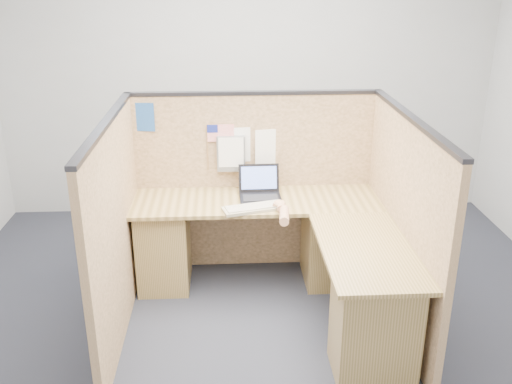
{
  "coord_description": "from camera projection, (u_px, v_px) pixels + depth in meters",
  "views": [
    {
      "loc": [
        -0.24,
        -3.49,
        2.43
      ],
      "look_at": [
        -0.01,
        0.5,
        0.86
      ],
      "focal_mm": 40.0,
      "sensor_mm": 36.0,
      "label": 1
    }
  ],
  "objects": [
    {
      "name": "file_holder",
      "position": [
        231.0,
        153.0,
        4.64
      ],
      "size": [
        0.23,
        0.05,
        0.3
      ],
      "color": "slate",
      "rests_on": "cubicle_partitions"
    },
    {
      "name": "hand_forearm",
      "position": [
        283.0,
        212.0,
        4.2
      ],
      "size": [
        0.11,
        0.37,
        0.08
      ],
      "color": "tan",
      "rests_on": "l_desk"
    },
    {
      "name": "paper_left",
      "position": [
        241.0,
        145.0,
        4.64
      ],
      "size": [
        0.23,
        0.03,
        0.29
      ],
      "primitive_type": "cube",
      "rotation": [
        0.0,
        0.0,
        0.1
      ],
      "color": "white",
      "rests_on": "cubicle_partitions"
    },
    {
      "name": "laptop",
      "position": [
        260.0,
        189.0,
        4.56
      ],
      "size": [
        0.33,
        0.32,
        0.24
      ],
      "rotation": [
        0.0,
        0.0,
        0.02
      ],
      "color": "black",
      "rests_on": "l_desk"
    },
    {
      "name": "blue_poster",
      "position": [
        144.0,
        117.0,
        4.51
      ],
      "size": [
        0.17,
        0.03,
        0.23
      ],
      "primitive_type": "cube",
      "rotation": [
        0.0,
        0.0,
        -0.13
      ],
      "color": "#214E98",
      "rests_on": "cubicle_partitions"
    },
    {
      "name": "keyboard",
      "position": [
        254.0,
        208.0,
        4.32
      ],
      "size": [
        0.5,
        0.28,
        0.03
      ],
      "rotation": [
        0.0,
        0.0,
        0.27
      ],
      "color": "gray",
      "rests_on": "l_desk"
    },
    {
      "name": "paper_right",
      "position": [
        270.0,
        147.0,
        4.67
      ],
      "size": [
        0.24,
        0.04,
        0.3
      ],
      "primitive_type": "cube",
      "rotation": [
        0.0,
        0.0,
        0.16
      ],
      "color": "white",
      "rests_on": "cubicle_partitions"
    },
    {
      "name": "l_desk",
      "position": [
        284.0,
        260.0,
        4.28
      ],
      "size": [
        1.95,
        1.75,
        0.73
      ],
      "color": "brown",
      "rests_on": "floor"
    },
    {
      "name": "american_flag",
      "position": [
        217.0,
        135.0,
        4.59
      ],
      "size": [
        0.22,
        0.01,
        0.38
      ],
      "color": "olive",
      "rests_on": "cubicle_partitions"
    },
    {
      "name": "wall_front",
      "position": [
        318.0,
        377.0,
        1.55
      ],
      "size": [
        5.0,
        0.0,
        5.0
      ],
      "primitive_type": "plane",
      "rotation": [
        -1.57,
        0.0,
        0.0
      ],
      "color": "#A7A9AC",
      "rests_on": "floor"
    },
    {
      "name": "cubicle_partitions",
      "position": [
        258.0,
        208.0,
        4.26
      ],
      "size": [
        2.06,
        1.83,
        1.53
      ],
      "color": "brown",
      "rests_on": "floor"
    },
    {
      "name": "floor",
      "position": [
        262.0,
        327.0,
        4.15
      ],
      "size": [
        5.0,
        5.0,
        0.0
      ],
      "primitive_type": "plane",
      "color": "#1F1F2B",
      "rests_on": "ground"
    },
    {
      "name": "mouse",
      "position": [
        280.0,
        206.0,
        4.32
      ],
      "size": [
        0.11,
        0.07,
        0.04
      ],
      "primitive_type": "ellipsoid",
      "rotation": [
        0.0,
        0.0,
        0.09
      ],
      "color": "#BAB9BE",
      "rests_on": "l_desk"
    },
    {
      "name": "wall_back",
      "position": [
        247.0,
        79.0,
        5.73
      ],
      "size": [
        5.0,
        0.0,
        5.0
      ],
      "primitive_type": "plane",
      "rotation": [
        1.57,
        0.0,
        0.0
      ],
      "color": "#A7A9AC",
      "rests_on": "floor"
    }
  ]
}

